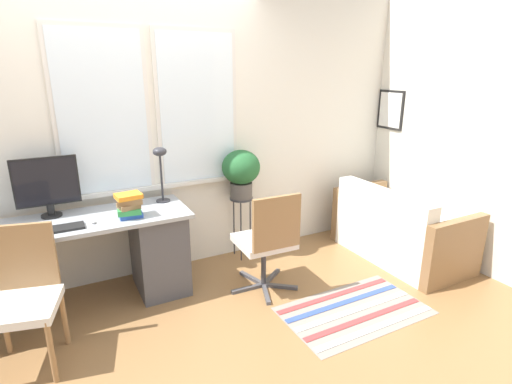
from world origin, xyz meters
The scene contains 15 objects.
ground_plane centered at (0.00, 0.00, 0.00)m, with size 14.00×14.00×0.00m, color olive.
wall_back_with_window centered at (0.01, 0.69, 1.35)m, with size 9.00×0.12×2.70m.
wall_right_with_picture centered at (2.89, 0.00, 1.35)m, with size 0.08×9.00×2.70m.
desk centered at (-0.68, 0.30, 0.40)m, with size 2.05×0.61×0.75m.
monitor centered at (-0.66, 0.49, 1.00)m, with size 0.46×0.15×0.47m.
keyboard centered at (-0.67, 0.15, 0.76)m, with size 0.44×0.14×0.02m.
mouse centered at (-0.39, 0.17, 0.76)m, with size 0.03×0.06×0.03m.
desk_lamp centered at (0.21, 0.45, 1.11)m, with size 0.12×0.12×0.48m.
book_stack centered at (-0.12, 0.18, 0.84)m, with size 0.20×0.18×0.19m.
desk_chair_wooden centered at (-0.89, -0.21, 0.49)m, with size 0.51×0.52×0.91m.
office_chair_swivel centered at (0.91, -0.18, 0.48)m, with size 0.57×0.59×0.91m.
couch_loveseat centered at (2.41, -0.22, 0.28)m, with size 0.71×1.33×0.75m.
plant_stand centered at (1.01, 0.53, 0.55)m, with size 0.23×0.23×0.64m.
potted_plant centered at (1.01, 0.53, 0.92)m, with size 0.37×0.37×0.47m.
floor_rug_striped centered at (1.38, -0.78, 0.00)m, with size 1.15×0.68×0.01m.
Camera 1 is at (-0.60, -2.86, 1.86)m, focal length 28.00 mm.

